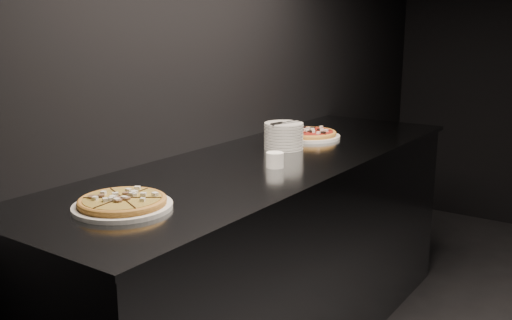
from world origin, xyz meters
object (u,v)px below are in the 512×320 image
Objects in this scene: plate_stack at (284,136)px; pizza_tomato at (308,134)px; counter at (272,256)px; cutlery at (284,123)px; pizza_mushroom at (122,203)px; ramekin at (275,159)px.

pizza_tomato is at bearing 96.75° from plate_stack.
cutlery reaches higher than counter.
counter is at bearing -72.89° from plate_stack.
pizza_mushroom is at bearing -75.88° from cutlery.
ramekin reaches higher than counter.
pizza_tomato is (-0.09, 0.48, 0.48)m from counter.
cutlery reaches higher than pizza_mushroom.
cutlery reaches higher than pizza_tomato.
pizza_tomato is 0.30m from plate_stack.
pizza_mushroom is 2.03× the size of plate_stack.
pizza_mushroom is 0.73m from ramekin.
plate_stack reaches higher than counter.
counter is 13.56× the size of plate_stack.
cutlery is 0.37m from ramekin.
pizza_tomato is 1.99× the size of plate_stack.
cutlery is (0.01, -0.01, 0.06)m from plate_stack.
pizza_tomato is 0.33m from cutlery.
pizza_tomato reaches higher than counter.
ramekin is at bearing 82.23° from pizza_mushroom.
plate_stack is (-0.07, 1.05, 0.04)m from pizza_mushroom.
plate_stack reaches higher than pizza_tomato.
counter is at bearing -63.06° from cutlery.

